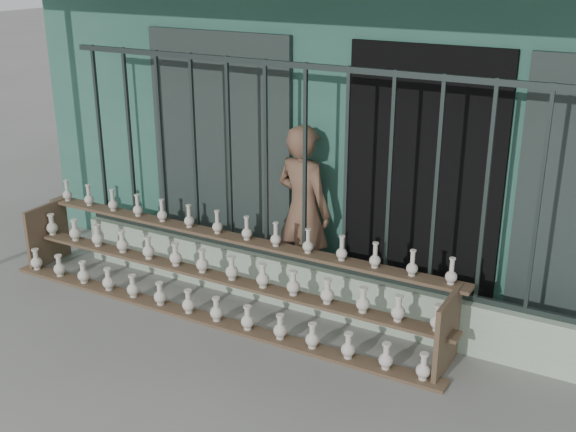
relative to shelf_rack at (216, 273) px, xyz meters
The scene contains 6 objects.
ground 1.17m from the shelf_rack, 52.38° to the right, with size 60.00×60.00×0.00m, color slate.
workshop_building 3.64m from the shelf_rack, 78.41° to the left, with size 7.40×6.60×3.21m.
parapet_wall 0.81m from the shelf_rack, 31.38° to the left, with size 5.00×0.20×0.45m, color #ABC4A8.
security_fence 1.27m from the shelf_rack, 31.38° to the left, with size 5.00×0.04×1.80m.
shelf_rack is the anchor object (origin of this frame).
elderly_woman 1.00m from the shelf_rack, 55.64° to the left, with size 0.60×0.40×1.65m, color brown.
Camera 1 is at (2.79, -4.00, 3.12)m, focal length 45.00 mm.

